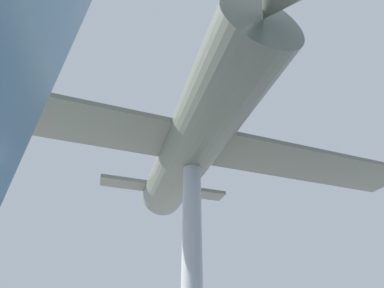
# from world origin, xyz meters

# --- Properties ---
(support_pylon_central) EXTENTS (0.62, 0.62, 6.50)m
(support_pylon_central) POSITION_xyz_m (0.00, 0.00, 3.25)
(support_pylon_central) COLOR #B7B7BC
(support_pylon_central) RESTS_ON ground_plane
(suspended_airplane) EXTENTS (20.68, 12.25, 3.34)m
(suspended_airplane) POSITION_xyz_m (-0.02, 0.31, 7.59)
(suspended_airplane) COLOR slate
(suspended_airplane) RESTS_ON support_pylon_central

